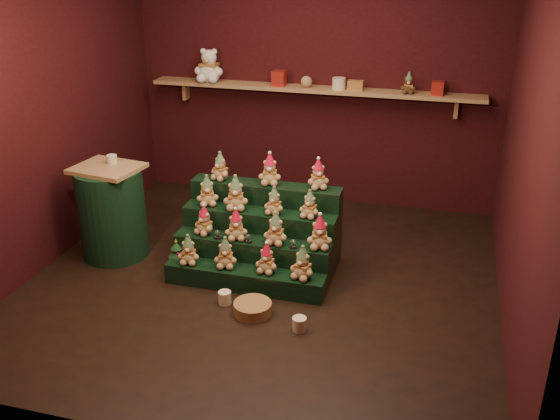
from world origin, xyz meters
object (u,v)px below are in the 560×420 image
(mug_left, at_px, (225,298))
(mug_right, at_px, (299,324))
(riser_tier_front, at_px, (245,279))
(mini_christmas_tree, at_px, (177,257))
(snow_globe_c, at_px, (293,244))
(side_table, at_px, (112,212))
(wicker_basket, at_px, (253,308))
(snow_globe_b, at_px, (249,239))
(snow_globe_a, at_px, (218,235))
(white_bear, at_px, (209,61))
(brown_bear, at_px, (408,83))

(mug_left, height_order, mug_right, mug_right)
(riser_tier_front, height_order, mini_christmas_tree, mini_christmas_tree)
(snow_globe_c, distance_m, side_table, 1.78)
(mini_christmas_tree, xyz_separation_m, wicker_basket, (0.85, -0.45, -0.12))
(mini_christmas_tree, bearing_deg, snow_globe_b, 5.95)
(snow_globe_a, height_order, snow_globe_c, same)
(white_bear, bearing_deg, riser_tier_front, -63.89)
(snow_globe_b, relative_size, side_table, 0.09)
(riser_tier_front, height_order, snow_globe_c, snow_globe_c)
(riser_tier_front, distance_m, wicker_basket, 0.41)
(mug_left, height_order, white_bear, white_bear)
(snow_globe_b, height_order, wicker_basket, snow_globe_b)
(side_table, height_order, brown_bear, brown_bear)
(mini_christmas_tree, bearing_deg, white_bear, 101.17)
(side_table, bearing_deg, snow_globe_b, 3.07)
(snow_globe_b, height_order, side_table, side_table)
(mug_left, xyz_separation_m, brown_bear, (1.20, 2.30, 1.37))
(snow_globe_c, height_order, wicker_basket, snow_globe_c)
(riser_tier_front, bearing_deg, white_bear, 117.38)
(riser_tier_front, xyz_separation_m, brown_bear, (1.12, 2.02, 1.34))
(snow_globe_a, height_order, mug_left, snow_globe_a)
(mug_right, bearing_deg, snow_globe_c, 108.46)
(side_table, distance_m, mug_right, 2.17)
(riser_tier_front, xyz_separation_m, snow_globe_c, (0.39, 0.16, 0.31))
(snow_globe_a, relative_size, snow_globe_b, 1.05)
(side_table, xyz_separation_m, mini_christmas_tree, (0.72, -0.20, -0.27))
(snow_globe_c, height_order, brown_bear, brown_bear)
(snow_globe_c, height_order, white_bear, white_bear)
(side_table, xyz_separation_m, white_bear, (0.34, 1.73, 1.11))
(mug_left, bearing_deg, riser_tier_front, 73.33)
(snow_globe_a, relative_size, mug_right, 0.73)
(mug_right, bearing_deg, side_table, 158.61)
(mini_christmas_tree, distance_m, brown_bear, 2.91)
(snow_globe_a, bearing_deg, white_bear, 111.98)
(white_bear, bearing_deg, mini_christmas_tree, -80.10)
(snow_globe_b, relative_size, brown_bear, 0.37)
(mug_left, bearing_deg, wicker_basket, -17.41)
(snow_globe_c, bearing_deg, white_bear, 127.59)
(snow_globe_a, distance_m, side_table, 1.10)
(side_table, relative_size, mug_left, 8.21)
(mini_christmas_tree, height_order, mug_right, mini_christmas_tree)
(riser_tier_front, bearing_deg, side_table, 168.24)
(riser_tier_front, height_order, mug_left, riser_tier_front)
(snow_globe_c, xyz_separation_m, white_bear, (-1.43, 1.86, 1.15))
(mug_left, bearing_deg, snow_globe_a, 115.99)
(white_bear, relative_size, brown_bear, 2.16)
(side_table, height_order, white_bear, white_bear)
(mug_right, bearing_deg, mug_left, 162.62)
(snow_globe_b, relative_size, wicker_basket, 0.25)
(mug_left, height_order, brown_bear, brown_bear)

